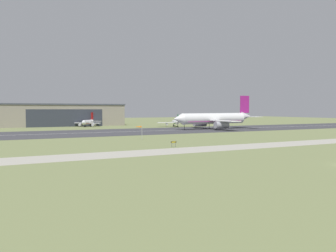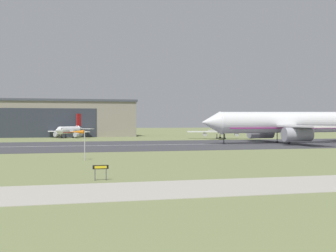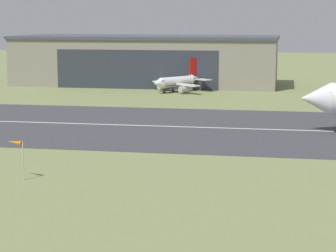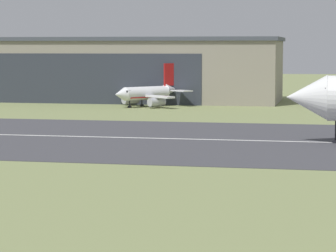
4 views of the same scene
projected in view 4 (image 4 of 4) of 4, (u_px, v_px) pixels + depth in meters
name	position (u px, v px, depth m)	size (l,w,h in m)	color
runway_strip	(142.00, 138.00, 112.45)	(430.75, 49.87, 0.06)	#3D3D42
runway_centreline	(142.00, 138.00, 112.44)	(387.67, 0.70, 0.01)	silver
hangar_building	(112.00, 69.00, 192.88)	(81.53, 28.36, 15.18)	gray
airplane_parked_west	(147.00, 94.00, 171.79)	(17.67, 17.47, 9.31)	white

